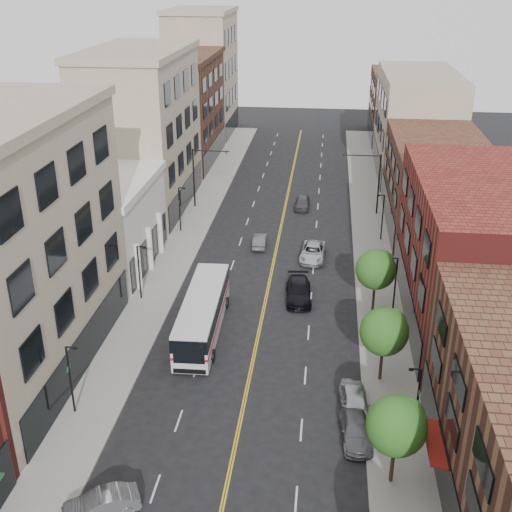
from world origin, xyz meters
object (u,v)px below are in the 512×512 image
at_px(car_angle_b, 101,504).
at_px(car_parked_far, 355,403).
at_px(city_bus, 203,312).
at_px(car_lane_a, 299,291).
at_px(car_parked_mid, 356,429).
at_px(car_lane_c, 302,202).
at_px(car_lane_behind, 260,241).
at_px(car_lane_b, 313,252).

bearing_deg(car_angle_b, car_parked_far, 99.63).
height_order(city_bus, car_lane_a, city_bus).
relative_size(car_angle_b, car_lane_a, 0.76).
bearing_deg(car_parked_mid, car_parked_far, 85.24).
xyz_separation_m(city_bus, car_lane_c, (6.59, 30.10, -1.15)).
bearing_deg(car_parked_far, car_angle_b, -148.85).
xyz_separation_m(car_lane_behind, car_lane_a, (4.68, -11.31, 0.15)).
relative_size(car_lane_behind, car_lane_b, 0.73).
bearing_deg(car_parked_mid, car_angle_b, -155.57).
bearing_deg(car_lane_a, car_lane_behind, 108.36).
relative_size(city_bus, car_lane_c, 2.97).
bearing_deg(car_angle_b, car_lane_b, 136.54).
height_order(car_parked_far, car_lane_behind, car_parked_far).
bearing_deg(car_lane_a, city_bus, -142.58).
distance_m(car_parked_far, car_lane_c, 39.45).
relative_size(city_bus, car_parked_far, 2.73).
distance_m(city_bus, car_lane_behind, 18.06).
height_order(car_angle_b, car_parked_mid, car_angle_b).
height_order(car_angle_b, car_parked_far, car_parked_far).
bearing_deg(car_lane_behind, car_parked_far, 107.26).
relative_size(car_parked_far, car_lane_a, 0.85).
relative_size(car_lane_behind, car_lane_c, 0.91).
bearing_deg(car_lane_c, car_lane_behind, -105.62).
bearing_deg(car_angle_b, car_lane_behind, 146.02).
distance_m(car_parked_far, car_lane_a, 16.15).
relative_size(city_bus, car_angle_b, 3.06).
xyz_separation_m(car_parked_mid, car_parked_far, (0.00, 2.52, 0.13)).
bearing_deg(city_bus, car_lane_b, 59.76).
height_order(car_parked_far, car_lane_b, car_parked_far).
bearing_deg(car_lane_c, car_lane_a, -86.07).
xyz_separation_m(car_lane_behind, car_lane_c, (3.92, 12.28, 0.08)).
bearing_deg(car_lane_behind, car_parked_mid, 105.73).
xyz_separation_m(car_angle_b, car_parked_far, (13.78, 10.22, 0.11)).
relative_size(car_parked_far, car_lane_behind, 1.19).
xyz_separation_m(city_bus, car_parked_far, (11.87, -8.99, -1.08)).
bearing_deg(city_bus, car_lane_behind, 79.81).
xyz_separation_m(car_parked_mid, car_lane_a, (-4.52, 18.02, 0.13)).
relative_size(car_parked_mid, car_parked_far, 0.98).
distance_m(car_lane_behind, car_lane_a, 12.24).
xyz_separation_m(city_bus, car_angle_b, (-1.92, -19.21, -1.19)).
distance_m(car_parked_far, car_lane_b, 24.56).
bearing_deg(car_lane_c, car_parked_far, -80.23).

